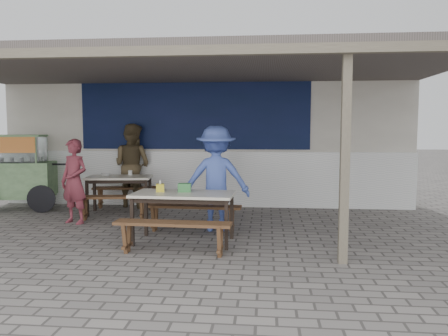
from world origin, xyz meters
The scene contains 17 objects.
ground centered at (0.00, 0.00, 0.00)m, with size 60.00×60.00×0.00m, color slate.
back_wall centered at (0.00, 3.58, 1.72)m, with size 9.00×1.28×3.50m.
warung_roof centered at (0.02, 0.90, 2.71)m, with size 9.00×4.21×2.81m.
table_left centered at (-1.54, 1.97, 0.67)m, with size 1.34×0.86×0.75m.
bench_left_street centered at (-1.45, 1.36, 0.33)m, with size 1.38×0.47×0.45m.
bench_left_wall centered at (-1.63, 2.58, 0.33)m, with size 1.38×0.47×0.45m.
table_right centered at (0.16, -0.11, 0.67)m, with size 1.52×0.81×0.75m.
bench_right_street centered at (0.13, -0.76, 0.34)m, with size 1.60×0.35×0.45m.
bench_right_wall centered at (0.18, 0.54, 0.34)m, with size 1.60×0.35×0.45m.
vendor_cart centered at (-3.77, 2.15, 0.85)m, with size 1.89×1.01×1.57m.
patron_street_side centered at (-2.04, 1.02, 0.76)m, with size 0.55×0.36×1.52m, color maroon.
patron_wall_side centered at (-1.52, 2.75, 0.90)m, with size 0.88×0.68×1.80m, color brown.
patron_right_table centered at (0.55, 0.74, 0.87)m, with size 1.13×0.65×1.74m, color #465EB7.
tissue_box centered at (-0.21, -0.03, 0.81)m, with size 0.12×0.12×0.12m, color gold.
donation_box centered at (0.15, -0.01, 0.81)m, with size 0.19×0.13×0.13m, color #35783C.
condiment_jar centered at (-1.40, 2.24, 0.80)m, with size 0.08×0.08×0.09m, color silver.
condiment_bowl centered at (-1.84, 2.01, 0.77)m, with size 0.20×0.20×0.05m, color silver.
Camera 1 is at (1.38, -6.43, 1.71)m, focal length 35.00 mm.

